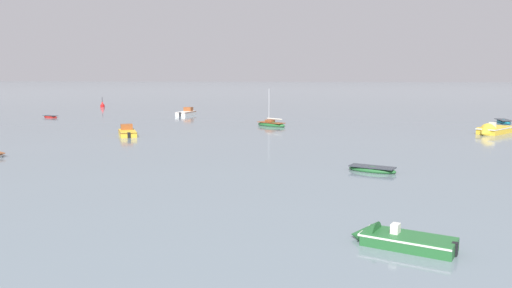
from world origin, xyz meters
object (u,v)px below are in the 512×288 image
Objects in this scene: motorboat_moored_0 at (188,113)px; rowboat_moored_0 at (372,170)px; motorboat_moored_5 at (127,133)px; sailboat_moored_0 at (271,124)px; rowboat_moored_6 at (504,122)px; motorboat_moored_2 at (492,131)px; rowboat_moored_1 at (50,117)px; motorboat_moored_3 at (393,240)px; channel_buoy at (102,105)px.

motorboat_moored_0 is 1.44× the size of rowboat_moored_0.
rowboat_moored_0 is at bearing -151.58° from motorboat_moored_5.
sailboat_moored_0 is 34.86m from rowboat_moored_6.
motorboat_moored_0 is 0.87× the size of motorboat_moored_2.
rowboat_moored_1 is 74.85m from motorboat_moored_3.
motorboat_moored_2 is at bearing -88.22° from motorboat_moored_3.
rowboat_moored_1 is 38.68m from sailboat_moored_0.
motorboat_moored_2 reaches higher than rowboat_moored_6.
rowboat_moored_1 is 66.81m from motorboat_moored_2.
rowboat_moored_1 is 1.39× the size of channel_buoy.
motorboat_moored_5 reaches higher than motorboat_moored_3.
rowboat_moored_6 is 1.99× the size of channel_buoy.
motorboat_moored_2 is 1.19× the size of motorboat_moored_5.
channel_buoy is at bearing -4.39° from sailboat_moored_0.
motorboat_moored_0 is at bearing -25.15° from motorboat_moored_5.
sailboat_moored_0 is 20.38m from motorboat_moored_5.
motorboat_moored_2 is at bearing -107.03° from motorboat_moored_5.
motorboat_moored_3 is at bearing 153.27° from rowboat_moored_1.
rowboat_moored_6 is at bearing -88.51° from motorboat_moored_3.
sailboat_moored_0 reaches higher than channel_buoy.
motorboat_moored_2 reaches higher than rowboat_moored_1.
sailboat_moored_0 reaches higher than motorboat_moored_2.
motorboat_moored_2 is (17.20, 25.84, 0.15)m from rowboat_moored_0.
rowboat_moored_0 is 0.71× the size of sailboat_moored_0.
motorboat_moored_0 reaches higher than motorboat_moored_5.
motorboat_moored_0 is 28.56m from channel_buoy.
motorboat_moored_0 is at bearing -37.12° from rowboat_moored_0.
motorboat_moored_5 is (-43.80, -5.85, -0.01)m from motorboat_moored_2.
rowboat_moored_1 is 0.59× the size of sailboat_moored_0.
motorboat_moored_3 is 0.88× the size of motorboat_moored_5.
rowboat_moored_0 is at bearing -68.60° from motorboat_moored_3.
motorboat_moored_5 is (-25.56, 36.85, 0.08)m from motorboat_moored_3.
motorboat_moored_2 is at bearing -155.88° from sailboat_moored_0.
motorboat_moored_5 is 54.19m from rowboat_moored_6.
rowboat_moored_6 is at bearing -156.46° from rowboat_moored_1.
rowboat_moored_0 is 0.81× the size of motorboat_moored_3.
motorboat_moored_2 reaches higher than motorboat_moored_5.
rowboat_moored_1 is 24.92m from channel_buoy.
motorboat_moored_3 is at bearing 137.67° from sailboat_moored_0.
sailboat_moored_0 is at bearing -125.31° from motorboat_moored_0.
motorboat_moored_0 is 1.03× the size of motorboat_moored_5.
rowboat_moored_1 is 0.59× the size of motorboat_moored_5.
rowboat_moored_0 is 31.05m from motorboat_moored_2.
motorboat_moored_5 is (21.12, -21.66, 0.16)m from rowboat_moored_1.
motorboat_moored_3 is at bearing 160.28° from rowboat_moored_6.
rowboat_moored_0 is 63.34m from rowboat_moored_1.
motorboat_moored_2 reaches higher than motorboat_moored_3.
rowboat_moored_1 is at bearing -62.90° from motorboat_moored_2.
rowboat_moored_6 is at bearing -92.73° from motorboat_moored_5.
motorboat_moored_3 is at bearing 17.66° from motorboat_moored_2.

